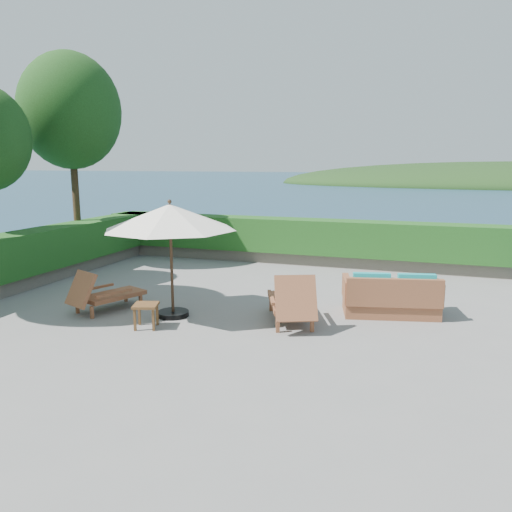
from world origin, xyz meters
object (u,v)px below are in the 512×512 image
(wicker_loveseat, at_px, (391,298))
(lounge_right, at_px, (292,301))
(patio_umbrella, at_px, (170,218))
(lounge_left, at_px, (103,293))
(side_table, at_px, (146,308))

(wicker_loveseat, bearing_deg, lounge_right, -159.72)
(patio_umbrella, relative_size, lounge_left, 1.80)
(lounge_left, relative_size, wicker_loveseat, 0.83)
(wicker_loveseat, bearing_deg, patio_umbrella, -173.21)
(lounge_right, bearing_deg, side_table, -177.66)
(wicker_loveseat, bearing_deg, lounge_left, -176.77)
(patio_umbrella, relative_size, wicker_loveseat, 1.49)
(lounge_right, height_order, side_table, lounge_right)
(lounge_left, distance_m, wicker_loveseat, 5.81)
(patio_umbrella, distance_m, lounge_right, 2.81)
(patio_umbrella, xyz_separation_m, lounge_right, (2.34, 0.32, -1.52))
(patio_umbrella, bearing_deg, lounge_right, 7.74)
(lounge_left, height_order, lounge_right, lounge_right)
(patio_umbrella, relative_size, side_table, 5.57)
(side_table, relative_size, wicker_loveseat, 0.27)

